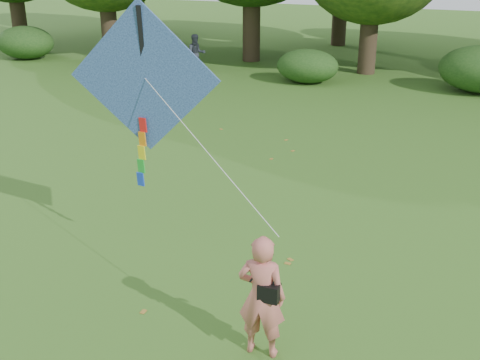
% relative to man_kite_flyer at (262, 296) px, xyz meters
% --- Properties ---
extents(ground, '(100.00, 100.00, 0.00)m').
position_rel_man_kite_flyer_xyz_m(ground, '(-0.26, 0.80, -0.96)').
color(ground, '#265114').
rests_on(ground, ground).
extents(man_kite_flyer, '(0.73, 0.51, 1.91)m').
position_rel_man_kite_flyer_xyz_m(man_kite_flyer, '(0.00, 0.00, 0.00)').
color(man_kite_flyer, '#C3675C').
rests_on(man_kite_flyer, ground).
extents(bystander_left, '(1.08, 1.05, 1.76)m').
position_rel_man_kite_flyer_xyz_m(bystander_left, '(-9.53, 18.00, -0.08)').
color(bystander_left, '#282D36').
rests_on(bystander_left, ground).
extents(crossbody_bag, '(0.43, 0.20, 0.73)m').
position_rel_man_kite_flyer_xyz_m(crossbody_bag, '(0.12, -0.03, 0.13)').
color(crossbody_bag, black).
rests_on(crossbody_bag, ground).
extents(flying_kite, '(4.35, 2.14, 3.34)m').
position_rel_man_kite_flyer_xyz_m(flying_kite, '(-2.79, 1.83, 2.53)').
color(flying_kite, '#24569D').
rests_on(flying_kite, ground).
extents(shrub_band, '(39.15, 3.22, 1.88)m').
position_rel_man_kite_flyer_xyz_m(shrub_band, '(-0.98, 18.40, -0.10)').
color(shrub_band, '#264919').
rests_on(shrub_band, ground).
extents(fallen_leaves, '(10.08, 11.53, 0.01)m').
position_rel_man_kite_flyer_xyz_m(fallen_leaves, '(-1.15, 4.51, -0.95)').
color(fallen_leaves, olive).
rests_on(fallen_leaves, ground).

